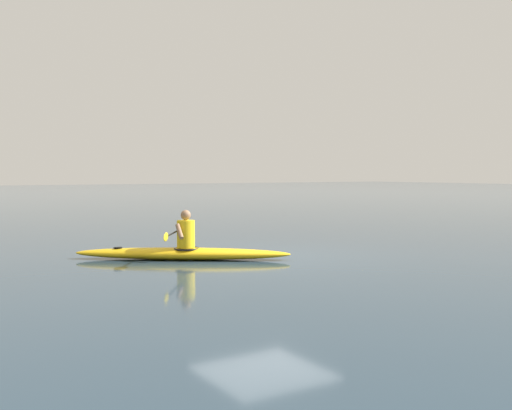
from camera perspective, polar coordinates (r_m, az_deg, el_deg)
name	(u,v)px	position (r m, az deg, el deg)	size (l,w,h in m)	color
ground_plane	(264,257)	(12.55, 0.78, -5.11)	(160.00, 160.00, 0.00)	#283D4C
kayak	(182,253)	(12.32, -7.19, -4.70)	(4.03, 3.11, 0.25)	#EAB214
kayaker	(185,232)	(12.26, -6.93, -2.61)	(1.48, 2.06, 0.79)	yellow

